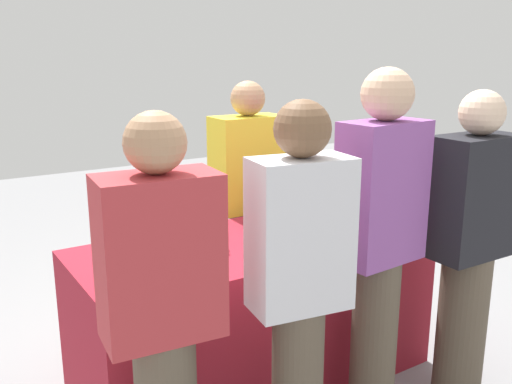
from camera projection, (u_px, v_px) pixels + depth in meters
ground_plane at (256, 377)px, 3.03m from camera, size 12.00×12.00×0.00m
tasting_table at (256, 311)px, 2.94m from camera, size 1.83×0.78×0.79m
wine_bottle_0 at (158, 226)px, 2.70m from camera, size 0.07×0.07×0.31m
wine_bottle_1 at (208, 219)px, 2.77m from camera, size 0.08×0.08×0.32m
wine_bottle_2 at (253, 207)px, 3.03m from camera, size 0.08×0.08×0.30m
wine_bottle_3 at (281, 200)px, 3.12m from camera, size 0.07×0.07×0.34m
wine_bottle_4 at (327, 199)px, 3.18m from camera, size 0.07×0.07×0.31m
wine_bottle_5 at (339, 190)px, 3.35m from camera, size 0.07×0.07×0.34m
wine_glass_0 at (183, 250)px, 2.40m from camera, size 0.06×0.06×0.14m
wine_glass_1 at (358, 216)px, 2.91m from camera, size 0.07×0.07×0.14m
wine_glass_2 at (359, 209)px, 3.03m from camera, size 0.07×0.07×0.14m
server_pouring at (248, 200)px, 3.46m from camera, size 0.44×0.25×1.55m
guest_0 at (163, 318)px, 1.92m from camera, size 0.42×0.26×1.54m
guest_1 at (299, 288)px, 2.12m from camera, size 0.40×0.26×1.55m
guest_2 at (379, 241)px, 2.46m from camera, size 0.40×0.24×1.66m
guest_3 at (469, 243)px, 2.68m from camera, size 0.44×0.25×1.55m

